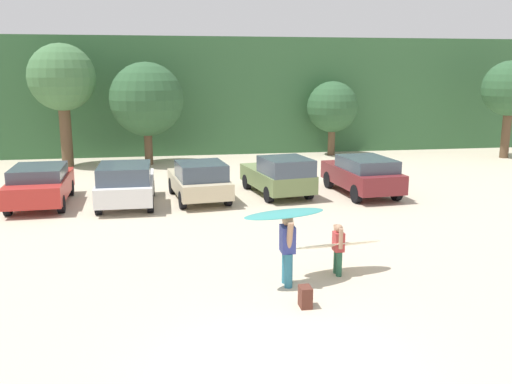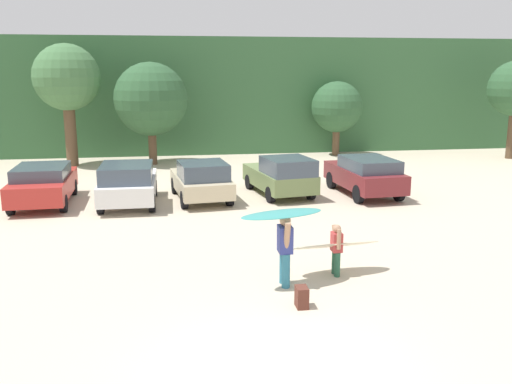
{
  "view_description": "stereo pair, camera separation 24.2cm",
  "coord_description": "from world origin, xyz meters",
  "px_view_note": "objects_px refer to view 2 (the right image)",
  "views": [
    {
      "loc": [
        -1.83,
        -8.03,
        4.84
      ],
      "look_at": [
        0.8,
        7.42,
        1.38
      ],
      "focal_mm": 38.68,
      "sensor_mm": 36.0,
      "label": 1
    },
    {
      "loc": [
        -1.59,
        -8.07,
        4.84
      ],
      "look_at": [
        0.8,
        7.42,
        1.38
      ],
      "focal_mm": 38.68,
      "sensor_mm": 36.0,
      "label": 2
    }
  ],
  "objects_px": {
    "parked_car_olive_green": "(281,175)",
    "surfboard_teal": "(282,214)",
    "backpack_dropped": "(302,297)",
    "parked_car_white": "(128,183)",
    "surfboard_cream": "(335,245)",
    "parked_car_champagne": "(201,180)",
    "parked_car_red": "(43,183)",
    "person_child": "(336,247)",
    "person_adult": "(285,246)",
    "parked_car_maroon": "(365,174)"
  },
  "relations": [
    {
      "from": "parked_car_olive_green",
      "to": "surfboard_teal",
      "type": "xyz_separation_m",
      "value": [
        -1.84,
        -9.22,
        0.9
      ]
    },
    {
      "from": "backpack_dropped",
      "to": "parked_car_white",
      "type": "bearing_deg",
      "value": 113.41
    },
    {
      "from": "surfboard_teal",
      "to": "backpack_dropped",
      "type": "height_order",
      "value": "surfboard_teal"
    },
    {
      "from": "surfboard_cream",
      "to": "backpack_dropped",
      "type": "relative_size",
      "value": 5.22
    },
    {
      "from": "parked_car_champagne",
      "to": "parked_car_white",
      "type": "bearing_deg",
      "value": 91.65
    },
    {
      "from": "parked_car_white",
      "to": "parked_car_champagne",
      "type": "bearing_deg",
      "value": -81.48
    },
    {
      "from": "parked_car_red",
      "to": "person_child",
      "type": "bearing_deg",
      "value": -137.61
    },
    {
      "from": "surfboard_teal",
      "to": "backpack_dropped",
      "type": "bearing_deg",
      "value": 83.87
    },
    {
      "from": "parked_car_red",
      "to": "parked_car_white",
      "type": "height_order",
      "value": "parked_car_white"
    },
    {
      "from": "person_adult",
      "to": "surfboard_teal",
      "type": "bearing_deg",
      "value": 21.7
    },
    {
      "from": "parked_car_red",
      "to": "parked_car_white",
      "type": "xyz_separation_m",
      "value": [
        3.1,
        -0.62,
        0.04
      ]
    },
    {
      "from": "parked_car_olive_green",
      "to": "person_child",
      "type": "bearing_deg",
      "value": 167.54
    },
    {
      "from": "parked_car_red",
      "to": "surfboard_cream",
      "type": "relative_size",
      "value": 1.84
    },
    {
      "from": "parked_car_champagne",
      "to": "parked_car_red",
      "type": "bearing_deg",
      "value": 80.97
    },
    {
      "from": "parked_car_olive_green",
      "to": "parked_car_maroon",
      "type": "distance_m",
      "value": 3.32
    },
    {
      "from": "parked_car_red",
      "to": "parked_car_maroon",
      "type": "xyz_separation_m",
      "value": [
        12.24,
        -0.29,
        0.05
      ]
    },
    {
      "from": "parked_car_red",
      "to": "backpack_dropped",
      "type": "relative_size",
      "value": 9.58
    },
    {
      "from": "parked_car_maroon",
      "to": "backpack_dropped",
      "type": "bearing_deg",
      "value": 149.09
    },
    {
      "from": "parked_car_white",
      "to": "backpack_dropped",
      "type": "distance_m",
      "value": 10.58
    },
    {
      "from": "person_child",
      "to": "backpack_dropped",
      "type": "height_order",
      "value": "person_child"
    },
    {
      "from": "parked_car_white",
      "to": "person_child",
      "type": "bearing_deg",
      "value": -145.72
    },
    {
      "from": "parked_car_white",
      "to": "surfboard_teal",
      "type": "bearing_deg",
      "value": -154.63
    },
    {
      "from": "parked_car_champagne",
      "to": "surfboard_cream",
      "type": "bearing_deg",
      "value": -168.41
    },
    {
      "from": "surfboard_cream",
      "to": "parked_car_red",
      "type": "bearing_deg",
      "value": -50.93
    },
    {
      "from": "parked_car_champagne",
      "to": "surfboard_cream",
      "type": "relative_size",
      "value": 1.77
    },
    {
      "from": "parked_car_olive_green",
      "to": "parked_car_champagne",
      "type": "bearing_deg",
      "value": 86.43
    },
    {
      "from": "person_child",
      "to": "surfboard_teal",
      "type": "distance_m",
      "value": 1.81
    },
    {
      "from": "surfboard_cream",
      "to": "person_adult",
      "type": "bearing_deg",
      "value": 16.11
    },
    {
      "from": "surfboard_cream",
      "to": "parked_car_champagne",
      "type": "bearing_deg",
      "value": -77.64
    },
    {
      "from": "surfboard_teal",
      "to": "backpack_dropped",
      "type": "relative_size",
      "value": 4.57
    },
    {
      "from": "parked_car_red",
      "to": "parked_car_champagne",
      "type": "xyz_separation_m",
      "value": [
        5.79,
        -0.22,
        -0.0
      ]
    },
    {
      "from": "parked_car_olive_green",
      "to": "backpack_dropped",
      "type": "height_order",
      "value": "parked_car_olive_green"
    },
    {
      "from": "parked_car_red",
      "to": "parked_car_maroon",
      "type": "relative_size",
      "value": 0.99
    },
    {
      "from": "person_child",
      "to": "backpack_dropped",
      "type": "bearing_deg",
      "value": 53.87
    },
    {
      "from": "parked_car_maroon",
      "to": "person_child",
      "type": "xyz_separation_m",
      "value": [
        -3.7,
        -8.34,
        -0.12
      ]
    },
    {
      "from": "parked_car_olive_green",
      "to": "parked_car_maroon",
      "type": "relative_size",
      "value": 0.95
    },
    {
      "from": "surfboard_teal",
      "to": "surfboard_cream",
      "type": "xyz_separation_m",
      "value": [
        1.44,
        0.59,
        -0.99
      ]
    },
    {
      "from": "parked_car_champagne",
      "to": "parked_car_maroon",
      "type": "height_order",
      "value": "parked_car_maroon"
    },
    {
      "from": "parked_car_olive_green",
      "to": "backpack_dropped",
      "type": "xyz_separation_m",
      "value": [
        -1.66,
        -10.44,
        -0.59
      ]
    },
    {
      "from": "parked_car_maroon",
      "to": "person_child",
      "type": "height_order",
      "value": "parked_car_maroon"
    },
    {
      "from": "surfboard_teal",
      "to": "backpack_dropped",
      "type": "distance_m",
      "value": 1.93
    },
    {
      "from": "parked_car_maroon",
      "to": "person_child",
      "type": "bearing_deg",
      "value": 151.42
    },
    {
      "from": "surfboard_cream",
      "to": "backpack_dropped",
      "type": "bearing_deg",
      "value": 49.14
    },
    {
      "from": "surfboard_teal",
      "to": "parked_car_red",
      "type": "bearing_deg",
      "value": -66.89
    },
    {
      "from": "parked_car_white",
      "to": "parked_car_maroon",
      "type": "distance_m",
      "value": 9.15
    },
    {
      "from": "surfboard_teal",
      "to": "surfboard_cream",
      "type": "distance_m",
      "value": 1.84
    },
    {
      "from": "person_adult",
      "to": "backpack_dropped",
      "type": "distance_m",
      "value": 1.44
    },
    {
      "from": "parked_car_white",
      "to": "person_adult",
      "type": "distance_m",
      "value": 9.38
    },
    {
      "from": "person_child",
      "to": "surfboard_cream",
      "type": "relative_size",
      "value": 0.54
    },
    {
      "from": "parked_car_white",
      "to": "surfboard_cream",
      "type": "distance_m",
      "value": 9.59
    }
  ]
}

